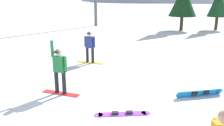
{
  "coord_description": "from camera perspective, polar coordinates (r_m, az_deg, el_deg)",
  "views": [
    {
      "loc": [
        3.33,
        -5.48,
        3.6
      ],
      "look_at": [
        -0.53,
        2.97,
        1.0
      ],
      "focal_mm": 39.1,
      "sensor_mm": 36.0,
      "label": 1
    }
  ],
  "objects": [
    {
      "name": "ground_plane",
      "position": [
        7.35,
        -6.03,
        -13.77
      ],
      "size": [
        800.0,
        800.0,
        0.0
      ],
      "primitive_type": "plane",
      "color": "silver"
    },
    {
      "name": "loose_snowboard_near_left",
      "position": [
        9.54,
        19.85,
        -6.62
      ],
      "size": [
        1.58,
        1.24,
        0.27
      ],
      "color": "#1E8CD8",
      "rests_on": "ground_plane"
    },
    {
      "name": "snowboarder_background",
      "position": [
        13.25,
        -5.21,
        3.91
      ],
      "size": [
        1.49,
        0.42,
        1.74
      ],
      "color": "yellow",
      "rests_on": "ground_plane"
    },
    {
      "name": "snowboarder_midground",
      "position": [
        9.17,
        -12.17,
        -1.49
      ],
      "size": [
        1.52,
        0.39,
        2.01
      ],
      "color": "red",
      "rests_on": "ground_plane"
    },
    {
      "name": "loose_snowboard_near_right",
      "position": [
        7.78,
        2.42,
        -11.77
      ],
      "size": [
        1.68,
        1.11,
        0.09
      ],
      "color": "#993FD8",
      "rests_on": "ground_plane"
    }
  ]
}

